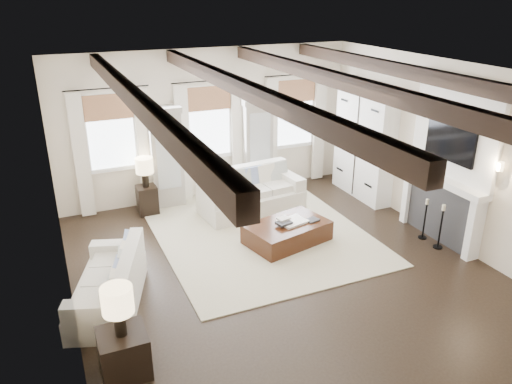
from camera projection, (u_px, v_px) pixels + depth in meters
name	position (u px, v px, depth m)	size (l,w,h in m)	color
ground	(286.00, 274.00, 8.12)	(7.50, 7.50, 0.00)	black
room_shell	(304.00, 143.00, 8.44)	(6.54, 7.54, 3.22)	beige
area_rug	(259.00, 232.00, 9.50)	(3.71, 4.43, 0.02)	#B8B193
sofa_back	(250.00, 194.00, 10.32)	(2.18, 1.15, 0.90)	silver
sofa_left	(112.00, 285.00, 7.21)	(1.42, 2.06, 0.81)	silver
ottoman	(287.00, 233.00, 9.06)	(1.45, 0.91, 0.38)	black
tray	(292.00, 221.00, 9.01)	(0.50, 0.38, 0.04)	white
book_lower	(284.00, 223.00, 8.87)	(0.26, 0.20, 0.04)	#262628
book_upper	(283.00, 218.00, 8.96)	(0.22, 0.17, 0.03)	beige
book_loose	(312.00, 220.00, 9.08)	(0.24, 0.18, 0.03)	#262628
side_table_front	(124.00, 353.00, 5.94)	(0.56, 0.56, 0.56)	black
lamp_front	(118.00, 303.00, 5.67)	(0.37, 0.37, 0.64)	black
side_table_back	(147.00, 200.00, 10.20)	(0.39, 0.39, 0.59)	black
lamp_back	(144.00, 167.00, 9.93)	(0.35, 0.35, 0.61)	black
candlestick_near	(440.00, 230.00, 8.81)	(0.17, 0.17, 0.84)	black
candlestick_far	(424.00, 222.00, 9.16)	(0.16, 0.16, 0.78)	black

